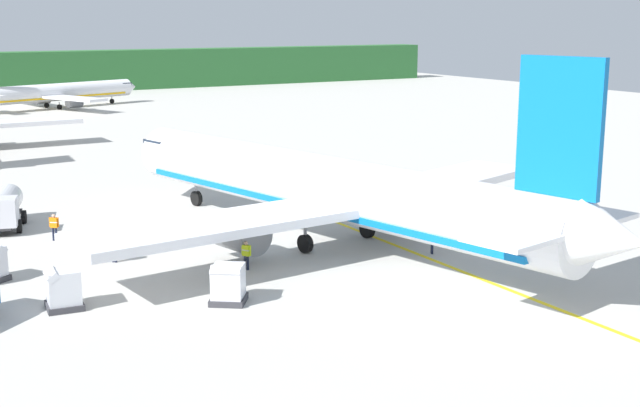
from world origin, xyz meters
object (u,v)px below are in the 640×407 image
cargo_container_mid (63,289)px  crew_loader_left (246,253)px  service_truck_fuel (3,207)px  crew_marshaller (114,246)px  airliner_foreground (327,188)px  cargo_container_near (228,284)px  airliner_far_taxiway (56,93)px  crew_loader_right (432,237)px  crew_supervisor (54,225)px

cargo_container_mid → crew_loader_left: (10.33, 1.52, -0.02)m
service_truck_fuel → crew_marshaller: 12.26m
airliner_foreground → cargo_container_near: (-10.03, -7.58, -2.43)m
crew_loader_left → cargo_container_mid: bearing=-171.6°
airliner_far_taxiway → service_truck_fuel: bearing=-105.7°
cargo_container_near → crew_loader_right: cargo_container_near is taller
airliner_far_taxiway → crew_loader_right: airliner_far_taxiway is taller
crew_supervisor → service_truck_fuel: bearing=112.6°
cargo_container_mid → crew_marshaller: (4.46, 6.61, 0.01)m
service_truck_fuel → crew_marshaller: service_truck_fuel is taller
cargo_container_mid → cargo_container_near: bearing=-23.7°
airliner_far_taxiway → crew_supervisor: (-19.27, -80.84, -1.38)m
airliner_foreground → service_truck_fuel: size_ratio=6.61×
crew_loader_left → crew_marshaller: bearing=139.0°
cargo_container_mid → crew_loader_right: size_ratio=1.19×
crew_marshaller → crew_supervisor: 6.85m
cargo_container_mid → crew_loader_left: 10.44m
airliner_foreground → airliner_far_taxiway: size_ratio=1.45×
cargo_container_near → crew_marshaller: (-2.70, 9.76, 0.02)m
airliner_far_taxiway → cargo_container_mid: size_ratio=13.95×
crew_marshaller → crew_loader_right: size_ratio=0.97×
service_truck_fuel → crew_loader_left: (9.73, -16.72, -0.45)m
service_truck_fuel → airliner_far_taxiway: bearing=74.3°
cargo_container_near → crew_supervisor: size_ratio=1.38×
airliner_foreground → airliner_far_taxiway: (4.76, 89.64, -1.01)m
airliner_far_taxiway → cargo_container_near: (-14.79, -97.22, -1.42)m
airliner_far_taxiway → crew_marshaller: bearing=-101.3°
airliner_far_taxiway → cargo_container_near: size_ratio=12.20×
cargo_container_mid → airliner_far_taxiway: bearing=76.9°
airliner_foreground → service_truck_fuel: (-16.59, 13.81, -1.99)m
cargo_container_near → crew_loader_right: 14.22m
airliner_far_taxiway → cargo_container_mid: (-21.95, -94.07, -1.41)m
crew_loader_left → crew_supervisor: bearing=123.1°
airliner_far_taxiway → crew_marshaller: airliner_far_taxiway is taller
airliner_far_taxiway → crew_supervisor: airliner_far_taxiway is taller
airliner_foreground → cargo_container_near: airliner_foreground is taller
cargo_container_near → crew_marshaller: cargo_container_near is taller
cargo_container_mid → crew_loader_right: cargo_container_mid is taller
cargo_container_mid → crew_supervisor: bearing=78.5°
cargo_container_near → crew_supervisor: 16.98m
airliner_foreground → crew_loader_right: 7.13m
crew_loader_left → airliner_foreground: bearing=23.0°
crew_loader_right → crew_supervisor: size_ratio=1.01×
cargo_container_mid → crew_supervisor: size_ratio=1.20×
cargo_container_near → crew_supervisor: bearing=105.3°
crew_loader_right → service_truck_fuel: bearing=137.0°
airliner_far_taxiway → crew_loader_left: (-11.62, -92.55, -1.43)m
airliner_foreground → crew_marshaller: (-12.73, 2.18, -2.41)m
crew_supervisor → cargo_container_near: bearing=-74.7°
crew_loader_right → cargo_container_mid: bearing=177.4°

